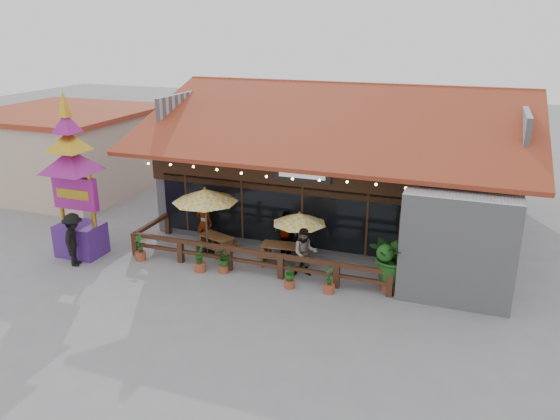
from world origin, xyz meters
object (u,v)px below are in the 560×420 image
at_px(picnic_table_left, 216,241).
at_px(pedestrian, 74,240).
at_px(umbrella_right, 299,219).
at_px(tropical_plant, 392,256).
at_px(thai_sign_tower, 72,165).
at_px(picnic_table_right, 282,250).
at_px(umbrella_left, 205,196).

xyz_separation_m(picnic_table_left, pedestrian, (-4.32, -2.92, 0.56)).
distance_m(umbrella_right, tropical_plant, 3.65).
xyz_separation_m(umbrella_right, pedestrian, (-7.77, -2.78, -0.85)).
bearing_deg(picnic_table_left, tropical_plant, -7.95).
height_order(umbrella_right, pedestrian, umbrella_right).
bearing_deg(thai_sign_tower, picnic_table_left, 23.34).
height_order(picnic_table_right, tropical_plant, tropical_plant).
relative_size(picnic_table_left, picnic_table_right, 1.01).
height_order(umbrella_left, umbrella_right, umbrella_left).
height_order(tropical_plant, pedestrian, tropical_plant).
xyz_separation_m(thai_sign_tower, pedestrian, (0.45, -0.87, -2.56)).
distance_m(picnic_table_right, tropical_plant, 4.33).
bearing_deg(umbrella_right, umbrella_left, -178.02).
xyz_separation_m(picnic_table_left, tropical_plant, (6.95, -0.97, 0.81)).
xyz_separation_m(umbrella_left, tropical_plant, (7.21, -0.70, -1.09)).
height_order(umbrella_left, thai_sign_tower, thai_sign_tower).
height_order(umbrella_left, picnic_table_left, umbrella_left).
distance_m(picnic_table_left, pedestrian, 5.24).
distance_m(umbrella_left, umbrella_right, 3.75).
bearing_deg(picnic_table_left, umbrella_left, -134.11).
bearing_deg(picnic_table_left, umbrella_right, -2.35).
xyz_separation_m(umbrella_right, picnic_table_right, (-0.67, 0.03, -1.36)).
xyz_separation_m(picnic_table_left, picnic_table_right, (2.78, -0.11, 0.05)).
height_order(picnic_table_left, thai_sign_tower, thai_sign_tower).
relative_size(umbrella_right, picnic_table_right, 1.27).
bearing_deg(umbrella_right, picnic_table_right, 177.51).
bearing_deg(pedestrian, tropical_plant, -101.08).
bearing_deg(umbrella_left, tropical_plant, -5.55).
xyz_separation_m(picnic_table_right, thai_sign_tower, (-7.55, -1.94, 3.07)).
bearing_deg(tropical_plant, picnic_table_left, 172.05).
bearing_deg(picnic_table_right, pedestrian, -158.39).
bearing_deg(tropical_plant, umbrella_left, 174.45).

